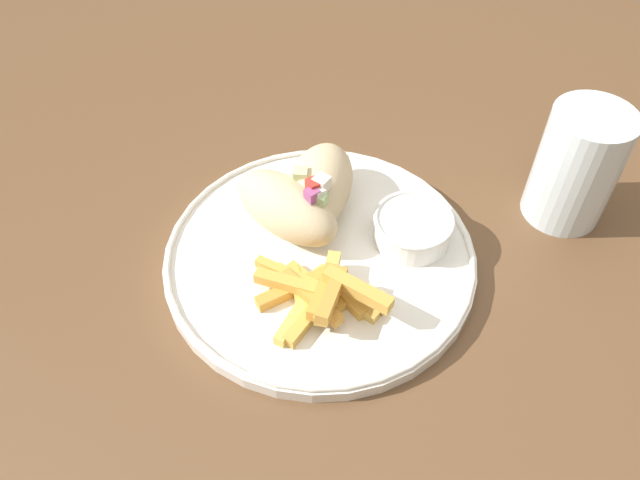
% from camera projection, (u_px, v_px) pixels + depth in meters
% --- Properties ---
extents(table, '(1.41, 1.41, 0.75)m').
position_uv_depth(table, '(311.00, 271.00, 0.72)').
color(table, brown).
rests_on(table, ground_plane).
extents(plate, '(0.31, 0.31, 0.02)m').
position_uv_depth(plate, '(320.00, 256.00, 0.63)').
color(plate, white).
rests_on(plate, table).
extents(pita_sandwich_near, '(0.14, 0.10, 0.07)m').
position_uv_depth(pita_sandwich_near, '(287.00, 207.00, 0.63)').
color(pita_sandwich_near, beige).
rests_on(pita_sandwich_near, plate).
extents(pita_sandwich_far, '(0.13, 0.13, 0.07)m').
position_uv_depth(pita_sandwich_far, '(319.00, 186.00, 0.65)').
color(pita_sandwich_far, beige).
rests_on(pita_sandwich_far, plate).
extents(fries_pile, '(0.13, 0.11, 0.04)m').
position_uv_depth(fries_pile, '(320.00, 293.00, 0.58)').
color(fries_pile, gold).
rests_on(fries_pile, plate).
extents(sauce_ramekin, '(0.08, 0.08, 0.03)m').
position_uv_depth(sauce_ramekin, '(413.00, 227.00, 0.63)').
color(sauce_ramekin, white).
rests_on(sauce_ramekin, plate).
extents(water_glass, '(0.08, 0.08, 0.13)m').
position_uv_depth(water_glass, '(575.00, 171.00, 0.64)').
color(water_glass, silver).
rests_on(water_glass, table).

